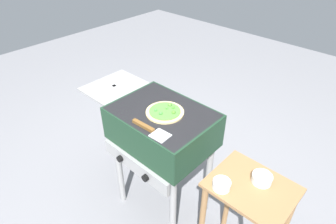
{
  "coord_description": "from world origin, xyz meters",
  "views": [
    {
      "loc": [
        1.02,
        -1.04,
        1.91
      ],
      "look_at": [
        0.05,
        0.0,
        0.92
      ],
      "focal_mm": 30.47,
      "sensor_mm": 36.0,
      "label": 1
    }
  ],
  "objects": [
    {
      "name": "ground_plane",
      "position": [
        0.0,
        0.0,
        0.0
      ],
      "size": [
        8.0,
        8.0,
        0.0
      ],
      "primitive_type": "plane",
      "color": "gray"
    },
    {
      "name": "topping_bowl_far",
      "position": [
        0.54,
        -0.12,
        0.75
      ],
      "size": [
        0.1,
        0.1,
        0.04
      ],
      "color": "silver",
      "rests_on": "prep_table"
    },
    {
      "name": "grill",
      "position": [
        -0.01,
        -0.0,
        0.76
      ],
      "size": [
        0.96,
        0.53,
        0.9
      ],
      "color": "#193823",
      "rests_on": "ground_plane"
    },
    {
      "name": "spatula",
      "position": [
        0.08,
        -0.18,
        0.91
      ],
      "size": [
        0.26,
        0.1,
        0.02
      ],
      "color": "#B7BABF",
      "rests_on": "grill"
    },
    {
      "name": "pizza_veggie",
      "position": [
        0.02,
        -0.0,
        0.91
      ],
      "size": [
        0.24,
        0.24,
        0.04
      ],
      "color": "#E0C17F",
      "rests_on": "grill"
    },
    {
      "name": "topping_bowl_near",
      "position": [
        0.68,
        0.06,
        0.75
      ],
      "size": [
        0.11,
        0.11,
        0.04
      ],
      "color": "silver",
      "rests_on": "prep_table"
    },
    {
      "name": "prep_table",
      "position": [
        0.66,
        0.0,
        0.52
      ],
      "size": [
        0.44,
        0.36,
        0.73
      ],
      "color": "olive",
      "rests_on": "ground_plane"
    }
  ]
}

